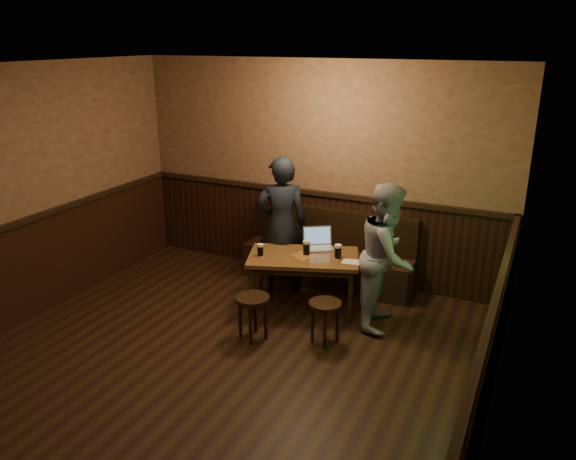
# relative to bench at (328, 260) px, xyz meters

# --- Properties ---
(room) EXTENTS (5.04, 6.04, 2.84)m
(room) POSITION_rel_bench_xyz_m (-0.28, -2.53, 0.89)
(room) COLOR black
(room) RESTS_ON ground
(bench) EXTENTS (2.20, 0.50, 0.95)m
(bench) POSITION_rel_bench_xyz_m (0.00, 0.00, 0.00)
(bench) COLOR black
(bench) RESTS_ON ground
(pub_table) EXTENTS (1.41, 1.08, 0.67)m
(pub_table) POSITION_rel_bench_xyz_m (0.00, -0.81, 0.27)
(pub_table) COLOR #512A17
(pub_table) RESTS_ON ground
(stool_left) EXTENTS (0.45, 0.45, 0.49)m
(stool_left) POSITION_rel_bench_xyz_m (-0.20, -1.68, 0.08)
(stool_left) COLOR black
(stool_left) RESTS_ON ground
(stool_right) EXTENTS (0.44, 0.44, 0.46)m
(stool_right) POSITION_rel_bench_xyz_m (0.52, -1.43, 0.06)
(stool_right) COLOR black
(stool_right) RESTS_ON ground
(pint_left) EXTENTS (0.09, 0.09, 0.15)m
(pint_left) POSITION_rel_bench_xyz_m (-0.44, -1.03, 0.43)
(pint_left) COLOR #B51616
(pint_left) RESTS_ON pub_table
(pint_mid) EXTENTS (0.11, 0.11, 0.17)m
(pint_mid) POSITION_rel_bench_xyz_m (0.02, -0.77, 0.44)
(pint_mid) COLOR #B51616
(pint_mid) RESTS_ON pub_table
(pint_right) EXTENTS (0.11, 0.11, 0.17)m
(pint_right) POSITION_rel_bench_xyz_m (0.39, -0.72, 0.44)
(pint_right) COLOR #B51616
(pint_right) RESTS_ON pub_table
(laptop) EXTENTS (0.43, 0.41, 0.24)m
(laptop) POSITION_rel_bench_xyz_m (0.05, -0.50, 0.42)
(laptop) COLOR silver
(laptop) RESTS_ON pub_table
(menu) EXTENTS (0.24, 0.18, 0.00)m
(menu) POSITION_rel_bench_xyz_m (0.57, -0.76, 0.36)
(menu) COLOR silver
(menu) RESTS_ON pub_table
(person_suit) EXTENTS (0.75, 0.66, 1.72)m
(person_suit) POSITION_rel_bench_xyz_m (-0.45, -0.46, 0.55)
(person_suit) COLOR black
(person_suit) RESTS_ON ground
(person_grey) EXTENTS (0.67, 0.83, 1.62)m
(person_grey) POSITION_rel_bench_xyz_m (0.96, -0.76, 0.50)
(person_grey) COLOR gray
(person_grey) RESTS_ON ground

